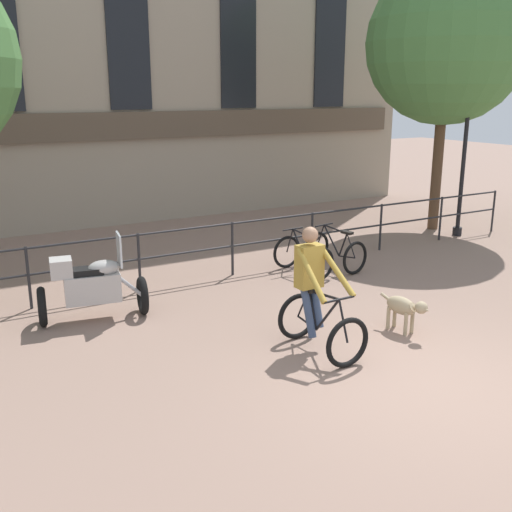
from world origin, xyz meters
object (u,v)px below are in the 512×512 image
at_px(parked_motorcycle, 92,286).
at_px(parked_bicycle_near_lamp, 303,256).
at_px(parked_bicycle_mid_left, 336,251).
at_px(street_lamp, 466,137).
at_px(cyclist_with_bike, 316,296).
at_px(dog, 405,307).

distance_m(parked_motorcycle, parked_bicycle_near_lamp, 4.23).
xyz_separation_m(parked_bicycle_mid_left, street_lamp, (4.40, 0.79, 2.06)).
bearing_deg(cyclist_with_bike, parked_motorcycle, 130.86).
relative_size(parked_bicycle_mid_left, street_lamp, 0.28).
height_order(parked_bicycle_near_lamp, street_lamp, street_lamp).
bearing_deg(dog, parked_bicycle_near_lamp, 76.12).
height_order(dog, street_lamp, street_lamp).
height_order(cyclist_with_bike, parked_bicycle_mid_left, cyclist_with_bike).
distance_m(cyclist_with_bike, street_lamp, 8.17).
height_order(cyclist_with_bike, parked_motorcycle, cyclist_with_bike).
bearing_deg(street_lamp, dog, -144.57).
bearing_deg(dog, parked_motorcycle, 136.71).
relative_size(dog, street_lamp, 0.21).
xyz_separation_m(dog, parked_bicycle_mid_left, (1.17, 3.17, -0.03)).
bearing_deg(dog, cyclist_with_bike, 165.80).
bearing_deg(parked_motorcycle, parked_bicycle_near_lamp, -74.74).
distance_m(dog, parked_bicycle_near_lamp, 3.19).
bearing_deg(street_lamp, cyclist_with_bike, -151.79).
relative_size(cyclist_with_bike, parked_motorcycle, 0.99).
bearing_deg(parked_bicycle_near_lamp, street_lamp, -174.57).
height_order(cyclist_with_bike, street_lamp, street_lamp).
height_order(parked_motorcycle, street_lamp, street_lamp).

